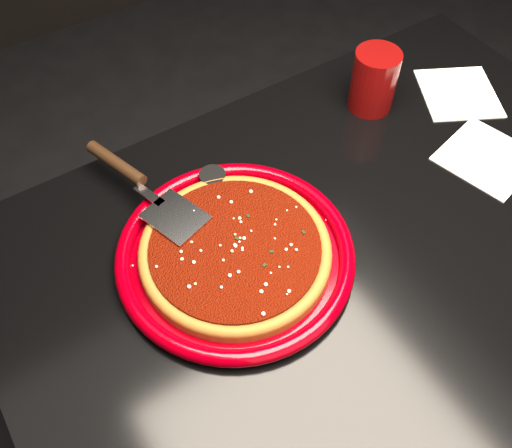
{
  "coord_description": "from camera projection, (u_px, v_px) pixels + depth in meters",
  "views": [
    {
      "loc": [
        -0.45,
        -0.4,
        1.54
      ],
      "look_at": [
        -0.13,
        0.09,
        0.77
      ],
      "focal_mm": 40.0,
      "sensor_mm": 36.0,
      "label": 1
    }
  ],
  "objects": [
    {
      "name": "floor",
      "position": [
        314.0,
        394.0,
        1.58
      ],
      "size": [
        4.0,
        4.0,
        0.01
      ],
      "primitive_type": "cube",
      "color": "black",
      "rests_on": "ground"
    },
    {
      "name": "pizza_sauce",
      "position": [
        235.0,
        248.0,
        0.92
      ],
      "size": [
        0.36,
        0.36,
        0.01
      ],
      "primitive_type": "cylinder",
      "rotation": [
        0.0,
        0.0,
        0.33
      ],
      "color": "#641205",
      "rests_on": "plate"
    },
    {
      "name": "napkin_b",
      "position": [
        459.0,
        93.0,
        1.2
      ],
      "size": [
        0.21,
        0.21,
        0.0
      ],
      "primitive_type": "cube",
      "rotation": [
        0.0,
        0.0,
        -0.49
      ],
      "color": "white",
      "rests_on": "table"
    },
    {
      "name": "pizza_crust_rim",
      "position": [
        235.0,
        250.0,
        0.93
      ],
      "size": [
        0.4,
        0.4,
        0.02
      ],
      "primitive_type": "torus",
      "rotation": [
        0.0,
        0.0,
        0.33
      ],
      "color": "brown",
      "rests_on": "plate"
    },
    {
      "name": "pizza_server",
      "position": [
        144.0,
        186.0,
        0.98
      ],
      "size": [
        0.19,
        0.34,
        0.02
      ],
      "primitive_type": null,
      "rotation": [
        0.0,
        0.0,
        0.31
      ],
      "color": "silver",
      "rests_on": "plate"
    },
    {
      "name": "pizza_crust",
      "position": [
        235.0,
        252.0,
        0.93
      ],
      "size": [
        0.4,
        0.4,
        0.02
      ],
      "primitive_type": "cylinder",
      "rotation": [
        0.0,
        0.0,
        0.33
      ],
      "color": "brown",
      "rests_on": "plate"
    },
    {
      "name": "napkin_a",
      "position": [
        487.0,
        157.0,
        1.09
      ],
      "size": [
        0.19,
        0.19,
        0.0
      ],
      "primitive_type": "cube",
      "rotation": [
        0.0,
        0.0,
        0.24
      ],
      "color": "white",
      "rests_on": "table"
    },
    {
      "name": "table",
      "position": [
        328.0,
        332.0,
        1.28
      ],
      "size": [
        1.2,
        0.8,
        0.75
      ],
      "primitive_type": "cube",
      "color": "black",
      "rests_on": "floor"
    },
    {
      "name": "parmesan_dusting",
      "position": [
        235.0,
        245.0,
        0.92
      ],
      "size": [
        0.27,
        0.27,
        0.01
      ],
      "primitive_type": null,
      "color": "beige",
      "rests_on": "plate"
    },
    {
      "name": "basil_flecks",
      "position": [
        235.0,
        245.0,
        0.92
      ],
      "size": [
        0.25,
        0.25,
        0.0
      ],
      "primitive_type": null,
      "color": "black",
      "rests_on": "plate"
    },
    {
      "name": "ramekin",
      "position": [
        213.0,
        181.0,
        1.03
      ],
      "size": [
        0.05,
        0.05,
        0.04
      ],
      "primitive_type": "cylinder",
      "rotation": [
        0.0,
        0.0,
        0.09
      ],
      "color": "black",
      "rests_on": "table"
    },
    {
      "name": "plate",
      "position": [
        235.0,
        254.0,
        0.94
      ],
      "size": [
        0.5,
        0.5,
        0.03
      ],
      "primitive_type": "cylinder",
      "rotation": [
        0.0,
        0.0,
        0.33
      ],
      "color": "#7D0008",
      "rests_on": "table"
    },
    {
      "name": "cup",
      "position": [
        374.0,
        81.0,
        1.13
      ],
      "size": [
        0.12,
        0.12,
        0.13
      ],
      "primitive_type": "cylinder",
      "rotation": [
        0.0,
        0.0,
        -0.33
      ],
      "color": "maroon",
      "rests_on": "table"
    }
  ]
}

